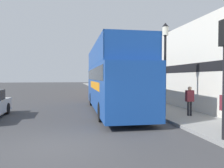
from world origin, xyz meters
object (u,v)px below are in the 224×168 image
object	(u,v)px
lamp_post_third	(108,70)
pedestrian_second	(190,98)
tour_bus	(113,82)
lamp_post_second	(126,62)
lamp_post_nearest	(165,52)
parked_car_ahead_of_bus	(104,92)

from	to	relation	value
lamp_post_third	pedestrian_second	bearing A→B (deg)	-86.64
tour_bus	lamp_post_second	distance (m)	7.15
lamp_post_second	lamp_post_third	world-z (taller)	lamp_post_second
lamp_post_nearest	pedestrian_second	bearing A→B (deg)	-12.99
tour_bus	pedestrian_second	size ratio (longest dim) A/B	6.82
parked_car_ahead_of_bus	lamp_post_second	xyz separation A→B (m)	(1.72, -2.40, 3.01)
lamp_post_second	lamp_post_third	bearing A→B (deg)	90.57
tour_bus	parked_car_ahead_of_bus	world-z (taller)	tour_bus
parked_car_ahead_of_bus	lamp_post_nearest	size ratio (longest dim) A/B	0.80
pedestrian_second	lamp_post_third	xyz separation A→B (m)	(-1.11, 18.96, 2.15)
lamp_post_nearest	lamp_post_third	world-z (taller)	lamp_post_nearest
pedestrian_second	lamp_post_second	xyz separation A→B (m)	(-1.02, 9.63, 2.58)
parked_car_ahead_of_bus	lamp_post_third	xyz separation A→B (m)	(1.63, 6.93, 2.59)
pedestrian_second	lamp_post_nearest	world-z (taller)	lamp_post_nearest
tour_bus	lamp_post_second	xyz separation A→B (m)	(2.56, 6.43, 1.80)
parked_car_ahead_of_bus	pedestrian_second	xyz separation A→B (m)	(2.74, -12.03, 0.44)
lamp_post_nearest	lamp_post_second	size ratio (longest dim) A/B	0.96
lamp_post_nearest	lamp_post_third	size ratio (longest dim) A/B	1.11
tour_bus	lamp_post_third	world-z (taller)	lamp_post_third
tour_bus	lamp_post_nearest	world-z (taller)	lamp_post_nearest
lamp_post_third	parked_car_ahead_of_bus	bearing A→B (deg)	-103.21
tour_bus	lamp_post_third	distance (m)	16.01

